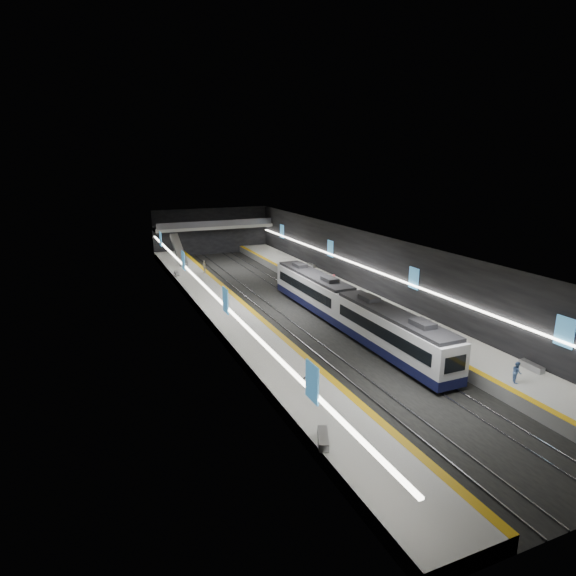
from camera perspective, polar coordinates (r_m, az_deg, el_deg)
name	(u,v)px	position (r m, az deg, el deg)	size (l,w,h in m)	color
ground	(293,310)	(53.54, 0.59, -2.62)	(70.00, 70.00, 0.00)	black
ceiling	(293,239)	(51.65, 0.62, 5.86)	(20.00, 70.00, 0.04)	beige
wall_left	(203,284)	(49.37, -10.07, 0.44)	(0.04, 70.00, 8.00)	black
wall_right	(371,267)	(57.13, 9.83, 2.46)	(0.04, 70.00, 8.00)	black
wall_back	(212,231)	(85.07, -9.04, 6.66)	(20.00, 0.04, 8.00)	black
platform_left	(228,314)	(50.95, -7.15, -3.08)	(5.00, 70.00, 1.00)	slate
tile_surface_left	(228,309)	(50.80, -7.17, -2.54)	(5.00, 70.00, 0.02)	#B5B5B0
tactile_strip_left	(248,307)	(51.41, -4.82, -2.24)	(0.60, 70.00, 0.02)	#DCA40B
platform_right	(352,298)	(56.71, 7.54, -1.19)	(5.00, 70.00, 1.00)	slate
tile_surface_right	(352,294)	(56.57, 7.56, -0.70)	(5.00, 70.00, 0.02)	#B5B5B0
tactile_strip_right	(335,296)	(55.50, 5.61, -0.94)	(0.60, 70.00, 0.02)	#DCA40B
rails	(293,309)	(53.52, 0.59, -2.55)	(6.52, 70.00, 0.12)	gray
train	(347,307)	(47.54, 7.06, -2.28)	(2.69, 30.04, 3.60)	#10133B
ad_posters	(289,269)	(53.22, 0.17, 2.30)	(19.94, 53.50, 2.20)	teal
cove_light_left	(205,286)	(49.47, -9.83, 0.24)	(0.25, 68.60, 0.12)	white
cove_light_right	(370,269)	(57.07, 9.65, 2.25)	(0.25, 68.60, 0.12)	white
mezzanine_bridge	(214,227)	(82.94, -8.71, 7.18)	(20.00, 3.00, 1.50)	gray
escalator	(179,249)	(75.00, -12.84, 4.47)	(1.20, 8.00, 0.60)	#99999E
bench_left_near	(323,439)	(28.17, 4.18, -17.38)	(0.56, 2.01, 0.49)	#99999E
bench_left_far	(177,273)	(66.81, -13.06, 1.69)	(0.50, 1.81, 0.44)	#99999E
bench_right_near	(532,366)	(40.88, 26.91, -8.29)	(0.55, 1.97, 0.48)	#99999E
bench_right_far	(311,265)	(70.10, 2.79, 2.69)	(0.47, 1.70, 0.42)	#99999E
passenger_right_a	(334,282)	(57.72, 5.43, 0.68)	(0.71, 0.46, 1.94)	#CD4C57
passenger_right_b	(517,372)	(37.99, 25.48, -9.00)	(0.75, 0.59, 1.55)	#5275B1
passenger_left_a	(204,267)	(67.20, -9.89, 2.49)	(1.00, 0.42, 1.70)	silver
passenger_left_b	(309,376)	(33.77, 2.55, -10.43)	(1.02, 0.59, 1.58)	#393940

